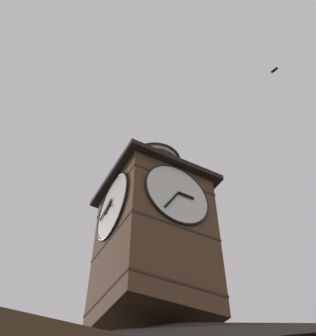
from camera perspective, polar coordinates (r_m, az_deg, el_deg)
name	(u,v)px	position (r m, az deg, el deg)	size (l,w,h in m)	color
clock_tower	(154,232)	(17.39, -0.60, -9.03)	(4.62, 4.62, 9.81)	brown
flying_bird_high	(274,70)	(26.39, 16.12, 13.14)	(0.26, 0.49, 0.12)	black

